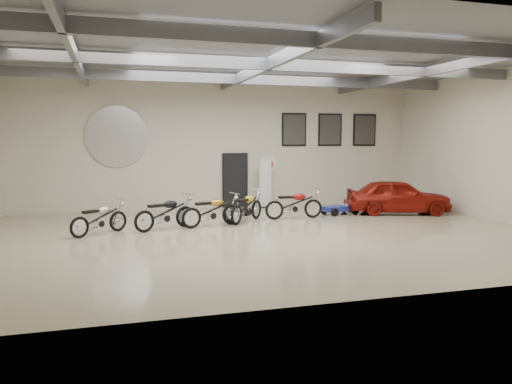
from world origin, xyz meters
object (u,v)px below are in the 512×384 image
object	(u,v)px
motorcycle_gold	(212,210)
motorcycle_black	(165,212)
motorcycle_yellow	(247,206)
go_kart	(343,206)
vintage_car	(398,196)
banner_stand	(265,184)
motorcycle_red	(294,204)
motorcycle_silver	(99,218)

from	to	relation	value
motorcycle_gold	motorcycle_black	bearing A→B (deg)	171.30
motorcycle_yellow	go_kart	size ratio (longest dim) A/B	1.24
vintage_car	go_kart	bearing A→B (deg)	94.61
motorcycle_yellow	go_kart	bearing A→B (deg)	-36.78
banner_stand	motorcycle_black	xyz separation A→B (m)	(-4.34, -3.90, -0.42)
motorcycle_black	vintage_car	xyz separation A→B (m)	(8.51, 0.96, 0.11)
banner_stand	motorcycle_red	bearing A→B (deg)	-96.22
banner_stand	motorcycle_black	world-z (taller)	banner_stand
banner_stand	motorcycle_black	distance (m)	5.85
motorcycle_silver	go_kart	world-z (taller)	motorcycle_silver
banner_stand	vintage_car	bearing A→B (deg)	-43.14
go_kart	vintage_car	xyz separation A→B (m)	(1.99, -0.43, 0.34)
motorcycle_gold	go_kart	size ratio (longest dim) A/B	1.22
motorcycle_black	go_kart	xyz separation A→B (m)	(6.52, 1.40, -0.23)
banner_stand	motorcycle_gold	size ratio (longest dim) A/B	0.95
motorcycle_red	motorcycle_yellow	bearing A→B (deg)	-175.10
motorcycle_silver	motorcycle_gold	distance (m)	3.37
motorcycle_yellow	go_kart	distance (m)	3.86
motorcycle_gold	motorcycle_red	size ratio (longest dim) A/B	0.98
motorcycle_black	go_kart	size ratio (longest dim) A/B	1.25
banner_stand	go_kart	size ratio (longest dim) A/B	1.17
motorcycle_black	motorcycle_gold	xyz separation A→B (m)	(1.45, 0.17, -0.01)
banner_stand	motorcycle_yellow	world-z (taller)	banner_stand
motorcycle_red	go_kart	world-z (taller)	motorcycle_red
banner_stand	motorcycle_silver	size ratio (longest dim) A/B	1.01
motorcycle_silver	motorcycle_gold	xyz separation A→B (m)	(3.33, 0.45, 0.03)
motorcycle_gold	motorcycle_red	xyz separation A→B (m)	(2.98, 0.70, 0.01)
motorcycle_gold	motorcycle_yellow	distance (m)	1.38
motorcycle_red	vintage_car	bearing A→B (deg)	0.54
motorcycle_gold	motorcycle_red	distance (m)	3.06
motorcycle_gold	motorcycle_red	world-z (taller)	motorcycle_red
go_kart	vintage_car	distance (m)	2.06
motorcycle_silver	motorcycle_red	distance (m)	6.42
motorcycle_gold	vintage_car	world-z (taller)	vintage_car
banner_stand	vintage_car	world-z (taller)	banner_stand
motorcycle_silver	motorcycle_yellow	size ratio (longest dim) A/B	0.93
motorcycle_yellow	vintage_car	world-z (taller)	vintage_car
banner_stand	motorcycle_yellow	bearing A→B (deg)	-124.92
motorcycle_silver	motorcycle_black	xyz separation A→B (m)	(1.88, 0.28, 0.04)
banner_stand	motorcycle_red	xyz separation A→B (m)	(0.09, -3.02, -0.42)
go_kart	motorcycle_red	bearing A→B (deg)	-177.64
motorcycle_silver	motorcycle_red	size ratio (longest dim) A/B	0.93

